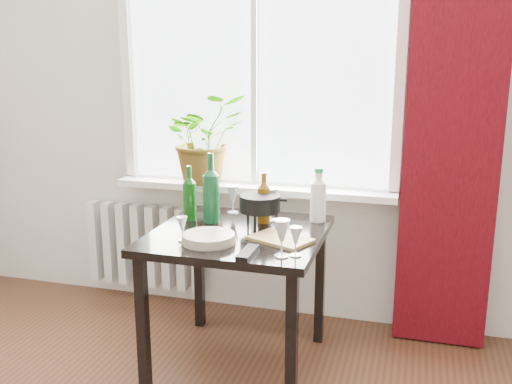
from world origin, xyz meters
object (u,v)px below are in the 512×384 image
(table, at_px, (238,249))
(wineglass_front_left, at_px, (182,229))
(potted_plant, at_px, (204,138))
(cleaning_bottle, at_px, (318,194))
(wineglass_far_right, at_px, (296,241))
(cutting_board, at_px, (280,239))
(plate_stack, at_px, (209,238))
(radiator, at_px, (146,245))
(wine_bottle_left, at_px, (190,193))
(wineglass_back_left, at_px, (233,199))
(bottle_amber, at_px, (264,197))
(tv_remote, at_px, (248,253))
(wine_bottle_right, at_px, (211,187))
(wineglass_back_center, at_px, (271,204))
(wineglass_front_right, at_px, (282,238))
(fondue_pot, at_px, (260,211))

(table, bearing_deg, wineglass_front_left, -133.73)
(potted_plant, bearing_deg, cleaning_bottle, -21.60)
(wineglass_far_right, distance_m, cutting_board, 0.23)
(potted_plant, height_order, plate_stack, potted_plant)
(table, xyz_separation_m, potted_plant, (-0.41, 0.60, 0.47))
(radiator, relative_size, wine_bottle_left, 2.68)
(potted_plant, height_order, wineglass_back_left, potted_plant)
(bottle_amber, bearing_deg, tv_remote, -82.72)
(table, xyz_separation_m, wineglass_front_left, (-0.21, -0.22, 0.15))
(wineglass_front_left, bearing_deg, wineglass_far_right, -6.00)
(radiator, relative_size, wine_bottle_right, 2.11)
(potted_plant, bearing_deg, wineglass_back_left, -45.37)
(bottle_amber, bearing_deg, plate_stack, -112.49)
(potted_plant, xyz_separation_m, plate_stack, (0.33, -0.80, -0.35))
(radiator, xyz_separation_m, wineglass_back_left, (0.71, -0.31, 0.44))
(wineglass_front_left, bearing_deg, wineglass_back_left, 82.23)
(wineglass_back_center, relative_size, tv_remote, 0.97)
(table, relative_size, plate_stack, 3.27)
(wineglass_front_left, bearing_deg, tv_remote, -15.86)
(wine_bottle_right, height_order, wineglass_front_right, wine_bottle_right)
(bottle_amber, height_order, fondue_pot, bottle_amber)
(wine_bottle_right, height_order, wineglass_front_left, wine_bottle_right)
(fondue_pot, bearing_deg, table, -102.28)
(potted_plant, xyz_separation_m, bottle_amber, (0.49, -0.41, -0.24))
(fondue_pot, bearing_deg, wineglass_back_center, 96.74)
(wineglass_front_left, bearing_deg, wine_bottle_right, 86.66)
(wineglass_back_center, bearing_deg, wine_bottle_right, -160.62)
(wine_bottle_left, relative_size, bottle_amber, 1.08)
(plate_stack, distance_m, fondue_pot, 0.37)
(cutting_board, bearing_deg, potted_plant, 133.29)
(wine_bottle_left, xyz_separation_m, wineglass_back_left, (0.18, 0.19, -0.07))
(wineglass_front_left, relative_size, plate_stack, 0.47)
(wineglass_back_left, distance_m, wineglass_front_left, 0.55)
(potted_plant, height_order, fondue_pot, potted_plant)
(table, distance_m, bottle_amber, 0.31)
(cleaning_bottle, bearing_deg, wineglass_front_left, -137.50)
(bottle_amber, relative_size, cutting_board, 0.97)
(wineglass_front_left, distance_m, plate_stack, 0.14)
(wineglass_front_left, bearing_deg, radiator, 127.07)
(wineglass_back_center, height_order, plate_stack, wineglass_back_center)
(radiator, bearing_deg, cutting_board, -33.39)
(plate_stack, relative_size, cutting_board, 0.91)
(wineglass_back_center, bearing_deg, potted_plant, 144.64)
(table, distance_m, wineglass_back_center, 0.32)
(wine_bottle_left, bearing_deg, fondue_pot, -1.41)
(table, height_order, wineglass_back_center, wineglass_back_center)
(bottle_amber, height_order, wineglass_far_right, bottle_amber)
(radiator, xyz_separation_m, bottle_amber, (0.93, -0.44, 0.50))
(wine_bottle_left, distance_m, wineglass_far_right, 0.79)
(radiator, height_order, table, table)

